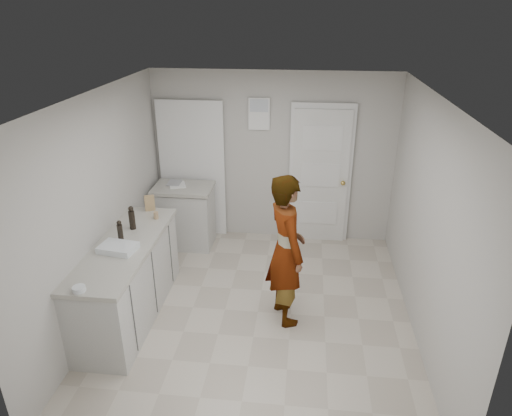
# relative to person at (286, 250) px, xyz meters

# --- Properties ---
(ground) EXTENTS (4.00, 4.00, 0.00)m
(ground) POSITION_rel_person_xyz_m (-0.31, 0.04, -0.87)
(ground) COLOR #AEA392
(ground) RESTS_ON ground
(room_shell) EXTENTS (4.00, 4.00, 4.00)m
(room_shell) POSITION_rel_person_xyz_m (-0.49, 1.99, 0.16)
(room_shell) COLOR #B5B2AB
(room_shell) RESTS_ON ground
(main_counter) EXTENTS (0.64, 1.96, 0.93)m
(main_counter) POSITION_rel_person_xyz_m (-1.76, -0.16, -0.44)
(main_counter) COLOR silver
(main_counter) RESTS_ON ground
(side_counter) EXTENTS (0.84, 0.61, 0.93)m
(side_counter) POSITION_rel_person_xyz_m (-1.56, 1.59, -0.44)
(side_counter) COLOR silver
(side_counter) RESTS_ON ground
(person) EXTENTS (0.64, 0.75, 1.74)m
(person) POSITION_rel_person_xyz_m (0.00, 0.00, 0.00)
(person) COLOR silver
(person) RESTS_ON ground
(cake_mix_box) EXTENTS (0.13, 0.10, 0.20)m
(cake_mix_box) POSITION_rel_person_xyz_m (-1.76, 0.74, 0.15)
(cake_mix_box) COLOR #A17A50
(cake_mix_box) RESTS_ON main_counter
(spice_jar) EXTENTS (0.06, 0.06, 0.09)m
(spice_jar) POSITION_rel_person_xyz_m (-1.61, 0.50, 0.10)
(spice_jar) COLOR tan
(spice_jar) RESTS_ON main_counter
(oil_cruet_a) EXTENTS (0.07, 0.07, 0.28)m
(oil_cruet_a) POSITION_rel_person_xyz_m (-1.79, 0.21, 0.19)
(oil_cruet_a) COLOR black
(oil_cruet_a) RESTS_ON main_counter
(oil_cruet_b) EXTENTS (0.06, 0.06, 0.27)m
(oil_cruet_b) POSITION_rel_person_xyz_m (-1.79, -0.13, 0.18)
(oil_cruet_b) COLOR black
(oil_cruet_b) RESTS_ON main_counter
(baking_dish) EXTENTS (0.41, 0.32, 0.07)m
(baking_dish) POSITION_rel_person_xyz_m (-1.76, -0.31, 0.09)
(baking_dish) COLOR silver
(baking_dish) RESTS_ON main_counter
(egg_bowl) EXTENTS (0.12, 0.12, 0.05)m
(egg_bowl) POSITION_rel_person_xyz_m (-1.82, -1.06, 0.08)
(egg_bowl) COLOR silver
(egg_bowl) RESTS_ON main_counter
(papers) EXTENTS (0.31, 0.34, 0.01)m
(papers) POSITION_rel_person_xyz_m (-1.65, 1.63, 0.06)
(papers) COLOR white
(papers) RESTS_ON side_counter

